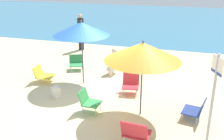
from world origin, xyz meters
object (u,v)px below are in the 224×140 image
Objects in this scene: beach_chair_f at (131,82)px; person_a at (81,32)px; beach_chair_b at (136,132)px; beach_chair_e at (196,109)px; beach_chair_d at (88,100)px; warning_sign at (214,88)px; beach_chair_a at (43,74)px; beach_chair_c at (76,62)px; umbrella_orange at (143,52)px; umbrella_blue at (81,29)px; beach_bag at (56,92)px; person_b at (114,61)px.

person_a is (-3.23, 3.92, 0.51)m from beach_chair_f.
beach_chair_e is at bearing -33.47° from beach_chair_b.
warning_sign is (2.95, -0.48, 0.94)m from beach_chair_d.
beach_chair_a is 0.99× the size of beach_chair_f.
beach_chair_f is at bearing 19.72° from beach_chair_b.
beach_chair_f is (2.40, -1.42, 0.05)m from beach_chair_c.
beach_chair_e is at bearing 37.55° from beach_chair_c.
warning_sign is at bearing 116.71° from beach_chair_e.
umbrella_blue is (-2.19, 1.51, 0.12)m from umbrella_orange.
beach_chair_d is 1.81× the size of beach_bag.
person_a reaches higher than beach_chair_a.
beach_bag is (-1.21, 0.51, -0.16)m from beach_chair_d.
beach_chair_f is 1.94× the size of beach_bag.
beach_chair_e is at bearing 81.06° from warning_sign.
person_b is (-2.85, 2.51, 0.17)m from beach_chair_e.
beach_chair_b is at bearing 31.06° from person_b.
person_a is 8.01m from warning_sign.
umbrella_orange reaches higher than beach_chair_f.
umbrella_orange is at bearing 25.70° from beach_chair_c.
person_b is 2.78× the size of beach_bag.
person_a is (-3.77, 5.16, -0.85)m from umbrella_orange.
umbrella_blue reaches higher than umbrella_orange.
umbrella_orange is 0.95× the size of umbrella_blue.
warning_sign is at bearing 51.44° from person_b.
beach_bag is (-4.16, 0.99, -1.10)m from warning_sign.
umbrella_blue is 2.24m from beach_chair_f.
warning_sign reaches higher than umbrella_orange.
warning_sign is (3.10, -3.40, 0.82)m from person_b.
person_b is at bearing 29.63° from beach_chair_a.
umbrella_blue is at bearing -10.20° from beach_chair_e.
beach_chair_f is at bearing 113.48° from umbrella_orange.
person_b is (-1.64, 4.05, 0.10)m from beach_chair_b.
beach_chair_e is 3.91m from beach_bag.
beach_chair_c is 2.70m from person_a.
beach_chair_d is (0.86, -1.77, -1.48)m from umbrella_blue.
beach_chair_d is (-1.33, -0.26, -1.35)m from umbrella_orange.
umbrella_orange is 2.13× the size of person_b.
umbrella_orange is at bearing 38.17° from person_b.
beach_chair_b is 0.41× the size of person_a.
beach_chair_f is at bearing -50.49° from person_a.
beach_chair_c is 1.99× the size of beach_bag.
beach_chair_d is 1.70m from beach_chair_f.
beach_chair_a is at bearing -45.41° from person_b.
beach_bag is (-2.69, 1.64, -0.19)m from beach_chair_b.
beach_chair_d is 0.30× the size of warning_sign.
person_b reaches higher than beach_chair_b.
person_a is at bearing 107.59° from warning_sign.
beach_chair_d is 5.97m from person_a.
umbrella_orange reaches higher than beach_chair_a.
beach_chair_f is 1.71m from person_b.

